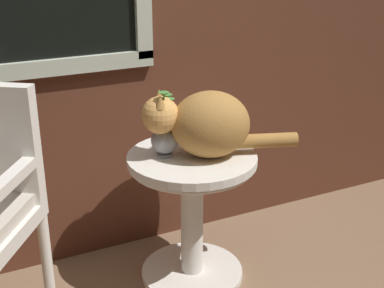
# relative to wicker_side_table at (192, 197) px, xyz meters

# --- Properties ---
(wicker_side_table) EXTENTS (0.55, 0.55, 0.60)m
(wicker_side_table) POSITION_rel_wicker_side_table_xyz_m (0.00, 0.00, 0.00)
(wicker_side_table) COLOR silver
(wicker_side_table) RESTS_ON ground_plane
(cat) EXTENTS (0.63, 0.37, 0.28)m
(cat) POSITION_rel_wicker_side_table_xyz_m (0.05, -0.03, 0.34)
(cat) COLOR #AD7A3D
(cat) RESTS_ON wicker_side_table
(pewter_vase_with_ivy) EXTENTS (0.12, 0.13, 0.29)m
(pewter_vase_with_ivy) POSITION_rel_wicker_side_table_xyz_m (-0.10, 0.04, 0.29)
(pewter_vase_with_ivy) COLOR #99999E
(pewter_vase_with_ivy) RESTS_ON wicker_side_table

